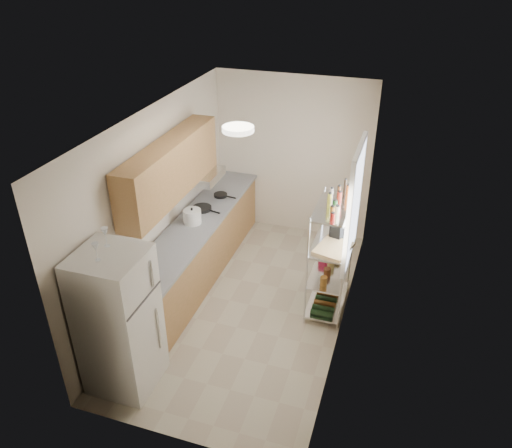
{
  "coord_description": "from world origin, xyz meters",
  "views": [
    {
      "loc": [
        1.73,
        -5.04,
        4.3
      ],
      "look_at": [
        0.02,
        0.25,
        1.12
      ],
      "focal_mm": 35.0,
      "sensor_mm": 36.0,
      "label": 1
    }
  ],
  "objects_px": {
    "frying_pan_large": "(202,208)",
    "espresso_machine": "(338,228)",
    "refrigerator": "(119,322)",
    "rice_cooker": "(192,216)",
    "cutting_board": "(334,248)"
  },
  "relations": [
    {
      "from": "refrigerator",
      "to": "rice_cooker",
      "type": "distance_m",
      "value": 2.06
    },
    {
      "from": "refrigerator",
      "to": "rice_cooker",
      "type": "xyz_separation_m",
      "value": [
        -0.07,
        2.05,
        0.17
      ]
    },
    {
      "from": "cutting_board",
      "to": "espresso_machine",
      "type": "relative_size",
      "value": 1.87
    },
    {
      "from": "rice_cooker",
      "to": "cutting_board",
      "type": "distance_m",
      "value": 2.01
    },
    {
      "from": "rice_cooker",
      "to": "espresso_machine",
      "type": "relative_size",
      "value": 0.96
    },
    {
      "from": "frying_pan_large",
      "to": "espresso_machine",
      "type": "distance_m",
      "value": 2.06
    },
    {
      "from": "espresso_machine",
      "to": "refrigerator",
      "type": "bearing_deg",
      "value": -117.13
    },
    {
      "from": "espresso_machine",
      "to": "rice_cooker",
      "type": "bearing_deg",
      "value": -163.09
    },
    {
      "from": "frying_pan_large",
      "to": "cutting_board",
      "type": "height_order",
      "value": "cutting_board"
    },
    {
      "from": "refrigerator",
      "to": "cutting_board",
      "type": "height_order",
      "value": "refrigerator"
    },
    {
      "from": "frying_pan_large",
      "to": "rice_cooker",
      "type": "bearing_deg",
      "value": -73.89
    },
    {
      "from": "frying_pan_large",
      "to": "refrigerator",
      "type": "bearing_deg",
      "value": -75.59
    },
    {
      "from": "rice_cooker",
      "to": "frying_pan_large",
      "type": "xyz_separation_m",
      "value": [
        -0.03,
        0.4,
        -0.08
      ]
    },
    {
      "from": "frying_pan_large",
      "to": "espresso_machine",
      "type": "height_order",
      "value": "espresso_machine"
    },
    {
      "from": "rice_cooker",
      "to": "espresso_machine",
      "type": "bearing_deg",
      "value": 1.74
    }
  ]
}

